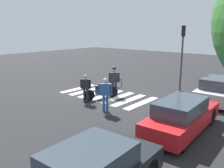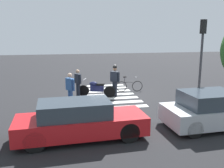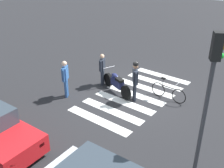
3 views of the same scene
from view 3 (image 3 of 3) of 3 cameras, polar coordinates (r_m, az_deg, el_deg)
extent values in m
plane|color=#232326|center=(12.68, 4.97, -2.30)|extent=(60.00, 60.00, 0.00)
cylinder|color=black|center=(13.34, -0.77, 0.93)|extent=(0.67, 0.38, 0.67)
cylinder|color=black|center=(12.12, 2.97, -1.87)|extent=(0.67, 0.38, 0.67)
cube|color=#1E234C|center=(12.60, 1.14, 0.24)|extent=(0.85, 0.56, 0.36)
ellipsoid|color=#1E234C|center=(12.66, 0.61, 1.73)|extent=(0.53, 0.40, 0.24)
cube|color=black|center=(12.35, 1.63, 0.89)|extent=(0.50, 0.39, 0.12)
cylinder|color=#A5A5AD|center=(12.99, -0.61, 3.59)|extent=(0.26, 0.59, 0.04)
torus|color=black|center=(12.15, 14.06, -2.58)|extent=(0.69, 0.07, 0.69)
torus|color=black|center=(12.57, 9.84, -1.12)|extent=(0.69, 0.07, 0.69)
cylinder|color=black|center=(12.22, 12.03, -0.68)|extent=(0.82, 0.07, 0.04)
cylinder|color=black|center=(12.28, 10.83, 0.45)|extent=(0.03, 0.03, 0.34)
cube|color=black|center=(12.20, 10.90, 1.21)|extent=(0.20, 0.11, 0.06)
cylinder|color=#99999E|center=(11.92, 13.92, 0.10)|extent=(0.05, 0.46, 0.03)
cylinder|color=#1E232D|center=(13.53, -1.95, 1.62)|extent=(0.14, 0.14, 0.80)
cylinder|color=#1E232D|center=(13.37, -2.14, 1.31)|extent=(0.14, 0.14, 0.80)
cube|color=#1E232D|center=(13.18, -2.09, 4.17)|extent=(0.38, 0.51, 0.57)
sphere|color=tan|center=(13.02, -2.12, 5.94)|extent=(0.22, 0.22, 0.22)
cylinder|color=#1E232D|center=(13.43, -1.79, 4.62)|extent=(0.09, 0.09, 0.54)
cylinder|color=#1E232D|center=(12.92, -2.40, 3.71)|extent=(0.09, 0.09, 0.54)
cylinder|color=#1E232D|center=(12.11, 4.80, -1.40)|extent=(0.14, 0.14, 0.88)
cylinder|color=#1E232D|center=(11.95, 4.88, -1.80)|extent=(0.14, 0.14, 0.88)
cube|color=#1E232D|center=(11.70, 4.98, 1.65)|extent=(0.48, 0.52, 0.62)
sphere|color=#8C664C|center=(11.51, 5.07, 3.77)|extent=(0.24, 0.24, 0.24)
cylinder|color=#1E232D|center=(11.98, 4.83, 2.26)|extent=(0.09, 0.09, 0.59)
cylinder|color=#1E232D|center=(11.43, 5.13, 1.00)|extent=(0.09, 0.09, 0.59)
sphere|color=black|center=(11.47, 5.09, 4.27)|extent=(0.25, 0.25, 0.25)
cylinder|color=#2D5999|center=(12.40, -9.82, -1.04)|extent=(0.14, 0.14, 0.87)
cylinder|color=#2D5999|center=(12.56, -9.63, -0.66)|extent=(0.14, 0.14, 0.87)
cube|color=#2D5999|center=(12.16, -9.99, 2.27)|extent=(0.45, 0.53, 0.62)
sphere|color=beige|center=(11.98, -10.16, 4.30)|extent=(0.24, 0.24, 0.24)
cylinder|color=#2D5999|center=(11.89, -10.32, 1.67)|extent=(0.09, 0.09, 0.59)
cylinder|color=#2D5999|center=(12.43, -9.67, 2.84)|extent=(0.09, 0.09, 0.59)
cube|color=silver|center=(14.80, 10.74, 1.71)|extent=(3.08, 0.45, 0.01)
cube|color=silver|center=(14.07, 9.01, 0.51)|extent=(3.08, 0.45, 0.01)
cube|color=silver|center=(13.36, 7.10, -0.81)|extent=(3.08, 0.45, 0.01)
cube|color=silver|center=(12.68, 4.97, -2.28)|extent=(3.08, 0.45, 0.01)
cube|color=silver|center=(12.03, 2.60, -3.91)|extent=(3.08, 0.45, 0.01)
cube|color=silver|center=(11.41, -0.04, -5.72)|extent=(3.08, 0.45, 0.01)
cube|color=silver|center=(10.83, -2.99, -7.71)|extent=(3.08, 0.45, 0.01)
cylinder|color=black|center=(9.61, -16.64, -11.36)|extent=(0.73, 0.25, 0.72)
cube|color=#F2EDCC|center=(8.91, -14.90, -12.38)|extent=(0.09, 0.20, 0.12)
cube|color=#F2EDCC|center=(8.47, -20.50, -15.72)|extent=(0.09, 0.20, 0.12)
cylinder|color=#38383D|center=(7.80, 18.82, -7.95)|extent=(0.12, 0.12, 3.70)
cube|color=black|center=(6.86, 21.48, 7.49)|extent=(0.33, 0.33, 0.70)
sphere|color=red|center=(6.84, 22.86, 9.21)|extent=(0.16, 0.16, 0.16)
sphere|color=orange|center=(6.90, 22.53, 7.40)|extent=(0.16, 0.16, 0.16)
sphere|color=green|center=(6.97, 22.20, 5.62)|extent=(0.16, 0.16, 0.16)
camera|label=1|loc=(17.36, -54.72, 9.31)|focal=38.79mm
camera|label=2|loc=(10.39, -78.13, -8.36)|focal=39.83mm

